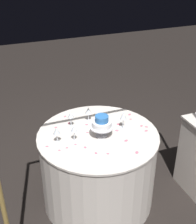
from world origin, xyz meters
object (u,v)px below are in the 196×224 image
tiered_cake (102,123)px  wine_glass_1 (71,116)px  wine_glass_2 (74,130)px  wine_glass_4 (57,132)px  wine_glass_0 (123,116)px  wine_glass_3 (89,111)px  decorative_arch (125,96)px  cake_knife (120,144)px  main_table (98,168)px

tiered_cake → wine_glass_1: bearing=-50.3°
wine_glass_2 → wine_glass_4: wine_glass_2 is taller
wine_glass_0 → wine_glass_4: (0.65, 0.01, -0.01)m
tiered_cake → wine_glass_4: size_ratio=1.40×
tiered_cake → wine_glass_1: 0.33m
wine_glass_3 → wine_glass_4: wine_glass_4 is taller
wine_glass_2 → wine_glass_4: (0.15, -0.04, -0.01)m
wine_glass_1 → decorative_arch: bearing=104.7°
decorative_arch → cake_knife: decorative_arch is taller
decorative_arch → wine_glass_1: 0.91m
tiered_cake → wine_glass_2: bearing=-2.3°
main_table → wine_glass_4: (0.39, -0.01, 0.52)m
wine_glass_4 → main_table: bearing=179.1°
main_table → cake_knife: bearing=120.4°
decorative_arch → wine_glass_1: decorative_arch is taller
wine_glass_3 → cake_knife: 0.51m
wine_glass_2 → wine_glass_3: size_ratio=1.10×
wine_glass_1 → main_table: bearing=131.6°
wine_glass_3 → wine_glass_4: size_ratio=0.96×
main_table → wine_glass_0: wine_glass_0 is taller
main_table → wine_glass_4: bearing=-0.9°
wine_glass_3 → decorative_arch: bearing=89.6°
tiered_cake → wine_glass_0: 0.25m
tiered_cake → cake_knife: size_ratio=0.83×
wine_glass_3 → cake_knife: (-0.12, 0.48, -0.11)m
decorative_arch → wine_glass_3: 0.93m
wine_glass_0 → wine_glass_3: wine_glass_0 is taller
decorative_arch → tiered_cake: size_ratio=10.14×
wine_glass_4 → cake_knife: size_ratio=0.59×
wine_glass_2 → wine_glass_4: size_ratio=1.06×
main_table → wine_glass_1: size_ratio=6.99×
wine_glass_0 → cake_knife: size_ratio=0.66×
wine_glass_2 → cake_knife: wine_glass_2 is taller
wine_glass_4 → cake_knife: wine_glass_4 is taller
tiered_cake → wine_glass_4: bearing=-6.4°
wine_glass_4 → cake_knife: bearing=156.4°
wine_glass_3 → wine_glass_4: (0.39, 0.25, 0.01)m
wine_glass_3 → cake_knife: size_ratio=0.57×
wine_glass_1 → wine_glass_4: bearing=47.5°
main_table → wine_glass_4: 0.64m
decorative_arch → tiered_cake: (-0.02, -0.47, -0.50)m
wine_glass_1 → wine_glass_4: size_ratio=1.04×
decorative_arch → cake_knife: (-0.13, -0.29, -0.63)m
wine_glass_0 → cake_knife: (0.14, 0.23, -0.13)m
wine_glass_2 → wine_glass_4: 0.15m
tiered_cake → wine_glass_2: 0.26m
wine_glass_2 → cake_knife: bearing=152.7°
decorative_arch → wine_glass_1: size_ratio=13.68×
wine_glass_1 → cake_knife: (-0.32, 0.44, -0.12)m
tiered_cake → main_table: bearing=-62.4°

